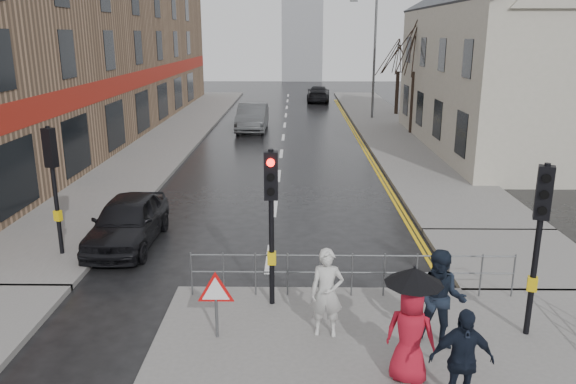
{
  "coord_description": "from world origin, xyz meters",
  "views": [
    {
      "loc": [
        0.69,
        -10.82,
        5.77
      ],
      "look_at": [
        0.49,
        4.7,
        1.37
      ],
      "focal_mm": 35.0,
      "sensor_mm": 36.0,
      "label": 1
    }
  ],
  "objects_px": {
    "car_parked": "(128,221)",
    "car_mid": "(252,117)",
    "pedestrian_a": "(327,293)",
    "pedestrian_with_umbrella": "(411,320)",
    "pedestrian_d": "(461,360)",
    "pedestrian_b": "(441,300)"
  },
  "relations": [
    {
      "from": "pedestrian_d",
      "to": "car_mid",
      "type": "relative_size",
      "value": 0.35
    },
    {
      "from": "pedestrian_b",
      "to": "car_parked",
      "type": "relative_size",
      "value": 0.46
    },
    {
      "from": "pedestrian_b",
      "to": "pedestrian_with_umbrella",
      "type": "relative_size",
      "value": 0.92
    },
    {
      "from": "pedestrian_with_umbrella",
      "to": "pedestrian_b",
      "type": "bearing_deg",
      "value": 54.84
    },
    {
      "from": "car_mid",
      "to": "pedestrian_b",
      "type": "bearing_deg",
      "value": -77.25
    },
    {
      "from": "pedestrian_a",
      "to": "car_mid",
      "type": "bearing_deg",
      "value": 103.19
    },
    {
      "from": "car_parked",
      "to": "car_mid",
      "type": "distance_m",
      "value": 19.44
    },
    {
      "from": "pedestrian_a",
      "to": "pedestrian_b",
      "type": "height_order",
      "value": "pedestrian_b"
    },
    {
      "from": "pedestrian_with_umbrella",
      "to": "car_mid",
      "type": "height_order",
      "value": "pedestrian_with_umbrella"
    },
    {
      "from": "pedestrian_a",
      "to": "pedestrian_with_umbrella",
      "type": "relative_size",
      "value": 0.85
    },
    {
      "from": "pedestrian_with_umbrella",
      "to": "car_mid",
      "type": "distance_m",
      "value": 26.28
    },
    {
      "from": "car_parked",
      "to": "car_mid",
      "type": "xyz_separation_m",
      "value": [
        2.06,
        19.33,
        0.11
      ]
    },
    {
      "from": "car_parked",
      "to": "car_mid",
      "type": "height_order",
      "value": "car_mid"
    },
    {
      "from": "pedestrian_d",
      "to": "car_parked",
      "type": "distance_m",
      "value": 10.27
    },
    {
      "from": "pedestrian_with_umbrella",
      "to": "car_parked",
      "type": "relative_size",
      "value": 0.5
    },
    {
      "from": "pedestrian_with_umbrella",
      "to": "car_mid",
      "type": "relative_size",
      "value": 0.42
    },
    {
      "from": "car_mid",
      "to": "pedestrian_with_umbrella",
      "type": "bearing_deg",
      "value": -79.35
    },
    {
      "from": "pedestrian_with_umbrella",
      "to": "car_mid",
      "type": "xyz_separation_m",
      "value": [
        -4.53,
        25.88,
        -0.45
      ]
    },
    {
      "from": "pedestrian_a",
      "to": "pedestrian_b",
      "type": "relative_size",
      "value": 0.93
    },
    {
      "from": "pedestrian_a",
      "to": "pedestrian_d",
      "type": "distance_m",
      "value": 2.94
    },
    {
      "from": "pedestrian_d",
      "to": "car_parked",
      "type": "xyz_separation_m",
      "value": [
        -7.22,
        7.3,
        -0.29
      ]
    },
    {
      "from": "car_mid",
      "to": "pedestrian_a",
      "type": "bearing_deg",
      "value": -81.74
    }
  ]
}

